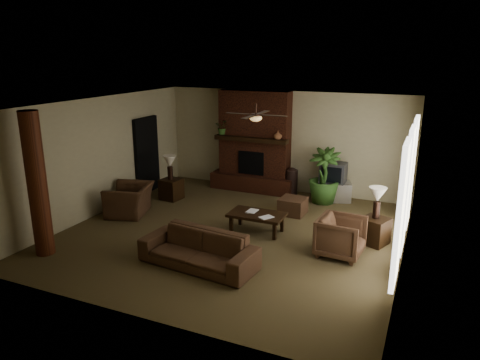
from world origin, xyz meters
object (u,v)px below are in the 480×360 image
at_px(coffee_table, 257,216).
at_px(side_table_left, 171,189).
at_px(floor_plant, 323,188).
at_px(lamp_right, 377,197).
at_px(armchair_left, 129,195).
at_px(side_table_right, 375,231).
at_px(sofa, 198,244).
at_px(floor_vase, 291,179).
at_px(armchair_right, 341,235).
at_px(log_column, 37,185).
at_px(lamp_left, 170,163).
at_px(tv_stand, 334,191).
at_px(ottoman, 293,206).

xyz_separation_m(coffee_table, side_table_left, (-2.94, 1.21, -0.10)).
xyz_separation_m(floor_plant, lamp_right, (1.59, -2.14, 0.60)).
xyz_separation_m(armchair_left, side_table_right, (5.69, 0.58, -0.21)).
height_order(sofa, side_table_right, sofa).
bearing_deg(floor_vase, lamp_right, -43.85).
xyz_separation_m(armchair_right, coffee_table, (-1.92, 0.45, -0.06)).
height_order(log_column, lamp_left, log_column).
distance_m(tv_stand, side_table_left, 4.34).
height_order(tv_stand, lamp_left, lamp_left).
xyz_separation_m(log_column, lamp_right, (5.85, 3.10, -0.40)).
xyz_separation_m(tv_stand, floor_plant, (-0.23, -0.27, 0.15)).
xyz_separation_m(ottoman, tv_stand, (0.70, 1.42, 0.05)).
bearing_deg(armchair_right, floor_plant, 23.37).
distance_m(armchair_left, floor_plant, 4.93).
distance_m(floor_vase, lamp_right, 3.59).
xyz_separation_m(coffee_table, lamp_right, (2.44, 0.42, 0.63)).
distance_m(side_table_left, side_table_right, 5.45).
bearing_deg(lamp_right, side_table_left, 171.66).
xyz_separation_m(armchair_right, lamp_right, (0.52, 0.88, 0.57)).
bearing_deg(log_column, side_table_left, 83.18).
distance_m(armchair_right, side_table_left, 5.14).
bearing_deg(armchair_left, lamp_right, 78.57).
distance_m(armchair_right, coffee_table, 1.97).
relative_size(tv_stand, side_table_left, 1.55).
relative_size(tv_stand, lamp_right, 1.31).
bearing_deg(log_column, sofa, 13.89).
distance_m(sofa, floor_plant, 4.66).
height_order(log_column, sofa, log_column).
distance_m(sofa, armchair_left, 3.35).
xyz_separation_m(armchair_left, lamp_right, (5.68, 0.60, 0.52)).
height_order(armchair_left, lamp_left, lamp_left).
height_order(log_column, tv_stand, log_column).
distance_m(armchair_left, side_table_left, 1.44).
relative_size(log_column, armchair_left, 2.53).
height_order(armchair_right, side_table_right, armchair_right).
bearing_deg(lamp_right, sofa, -140.28).
distance_m(floor_plant, side_table_right, 2.70).
relative_size(floor_vase, side_table_right, 1.40).
distance_m(log_column, side_table_right, 6.70).
xyz_separation_m(side_table_left, lamp_right, (5.38, -0.79, 0.73)).
height_order(floor_vase, floor_plant, floor_plant).
xyz_separation_m(lamp_left, side_table_right, (5.39, -0.81, -0.73)).
bearing_deg(armchair_right, lamp_left, 75.10).
bearing_deg(sofa, side_table_left, 135.00).
height_order(coffee_table, floor_vase, floor_vase).
xyz_separation_m(sofa, side_table_right, (2.84, 2.32, -0.15)).
bearing_deg(floor_vase, coffee_table, -87.76).
bearing_deg(armchair_left, coffee_table, 75.66).
bearing_deg(lamp_right, floor_plant, 126.58).
bearing_deg(side_table_left, armchair_left, -102.27).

